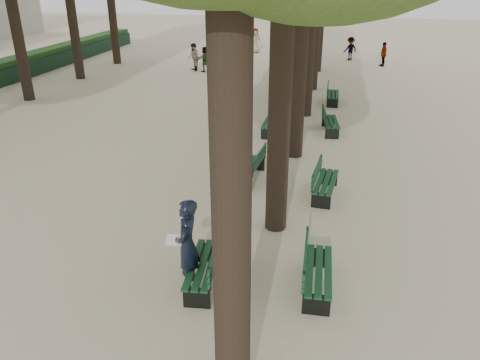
# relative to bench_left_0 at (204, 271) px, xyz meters

# --- Properties ---
(ground) EXTENTS (120.00, 120.00, 0.00)m
(ground) POSITION_rel_bench_left_0_xyz_m (-0.37, -0.45, -0.27)
(ground) COLOR beige
(ground) RESTS_ON ground
(bench_left_0) EXTENTS (0.73, 1.85, 0.92)m
(bench_left_0) POSITION_rel_bench_left_0_xyz_m (0.00, 0.00, 0.00)
(bench_left_0) COLOR black
(bench_left_0) RESTS_ON ground
(bench_left_1) EXTENTS (0.71, 1.84, 0.92)m
(bench_left_1) POSITION_rel_bench_left_0_xyz_m (0.00, 5.25, 0.00)
(bench_left_1) COLOR black
(bench_left_1) RESTS_ON ground
(bench_left_2) EXTENTS (0.61, 1.81, 0.92)m
(bench_left_2) POSITION_rel_bench_left_0_xyz_m (0.00, 9.79, 0.00)
(bench_left_2) COLOR black
(bench_left_2) RESTS_ON ground
(bench_left_3) EXTENTS (0.59, 1.81, 0.92)m
(bench_left_3) POSITION_rel_bench_left_0_xyz_m (0.00, 14.95, 0.00)
(bench_left_3) COLOR black
(bench_left_3) RESTS_ON ground
(bench_right_0) EXTENTS (0.62, 1.82, 0.92)m
(bench_right_0) POSITION_rel_bench_left_0_xyz_m (2.27, 0.25, 0.00)
(bench_right_0) COLOR black
(bench_right_0) RESTS_ON ground
(bench_right_1) EXTENTS (0.74, 1.85, 0.92)m
(bench_right_1) POSITION_rel_bench_left_0_xyz_m (2.27, 4.55, 0.00)
(bench_right_1) COLOR black
(bench_right_1) RESTS_ON ground
(bench_right_2) EXTENTS (0.78, 1.86, 0.92)m
(bench_right_2) POSITION_rel_bench_left_0_xyz_m (2.27, 10.32, 0.00)
(bench_right_2) COLOR black
(bench_right_2) RESTS_ON ground
(bench_right_3) EXTENTS (0.59, 1.80, 0.92)m
(bench_right_3) POSITION_rel_bench_left_0_xyz_m (2.27, 14.78, 0.00)
(bench_right_3) COLOR black
(bench_right_3) RESTS_ON ground
(man_with_map) EXTENTS (0.66, 0.80, 1.93)m
(man_with_map) POSITION_rel_bench_left_0_xyz_m (-0.27, -0.16, 0.69)
(man_with_map) COLOR black
(man_with_map) RESTS_ON ground
(pedestrian_a) EXTENTS (0.72, 0.87, 1.69)m
(pedestrian_a) POSITION_rel_bench_left_0_xyz_m (-6.47, 21.05, 0.57)
(pedestrian_a) COLOR #262628
(pedestrian_a) RESTS_ON ground
(pedestrian_b) EXTENTS (1.02, 0.83, 1.57)m
(pedestrian_b) POSITION_rel_bench_left_0_xyz_m (3.19, 26.96, 0.51)
(pedestrian_b) COLOR #262628
(pedestrian_b) RESTS_ON ground
(pedestrian_e) EXTENTS (1.14, 1.28, 1.53)m
(pedestrian_e) POSITION_rel_bench_left_0_xyz_m (-5.70, 20.98, 0.49)
(pedestrian_e) COLOR #262628
(pedestrian_e) RESTS_ON ground
(pedestrian_d) EXTENTS (0.95, 0.76, 1.82)m
(pedestrian_d) POSITION_rel_bench_left_0_xyz_m (-3.89, 28.76, 0.64)
(pedestrian_d) COLOR #262628
(pedestrian_d) RESTS_ON ground
(pedestrian_c) EXTENTS (0.54, 0.96, 1.55)m
(pedestrian_c) POSITION_rel_bench_left_0_xyz_m (5.30, 25.06, 0.50)
(pedestrian_c) COLOR #262628
(pedestrian_c) RESTS_ON ground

